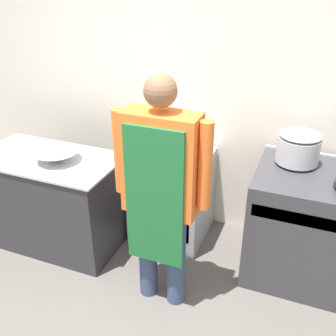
{
  "coord_description": "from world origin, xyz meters",
  "views": [
    {
      "loc": [
        1.03,
        -1.44,
        2.34
      ],
      "look_at": [
        0.06,
        1.0,
        0.97
      ],
      "focal_mm": 42.0,
      "sensor_mm": 36.0,
      "label": 1
    }
  ],
  "objects_px": {
    "person_cook": "(161,184)",
    "stock_pot": "(298,147)",
    "stove": "(314,227)",
    "fridge_unit": "(172,196)",
    "mixing_bowl": "(56,156)"
  },
  "relations": [
    {
      "from": "mixing_bowl",
      "to": "fridge_unit",
      "type": "bearing_deg",
      "value": 31.9
    },
    {
      "from": "stove",
      "to": "fridge_unit",
      "type": "bearing_deg",
      "value": 175.61
    },
    {
      "from": "person_cook",
      "to": "stock_pot",
      "type": "height_order",
      "value": "person_cook"
    },
    {
      "from": "fridge_unit",
      "to": "stock_pot",
      "type": "xyz_separation_m",
      "value": [
        1.03,
        0.04,
        0.66
      ]
    },
    {
      "from": "stove",
      "to": "mixing_bowl",
      "type": "height_order",
      "value": "mixing_bowl"
    },
    {
      "from": "fridge_unit",
      "to": "stove",
      "type": "bearing_deg",
      "value": -4.39
    },
    {
      "from": "stove",
      "to": "person_cook",
      "type": "height_order",
      "value": "person_cook"
    },
    {
      "from": "stove",
      "to": "stock_pot",
      "type": "bearing_deg",
      "value": 148.65
    },
    {
      "from": "stock_pot",
      "to": "mixing_bowl",
      "type": "bearing_deg",
      "value": -163.3
    },
    {
      "from": "stove",
      "to": "mixing_bowl",
      "type": "relative_size",
      "value": 2.67
    },
    {
      "from": "fridge_unit",
      "to": "person_cook",
      "type": "xyz_separation_m",
      "value": [
        0.22,
        -0.8,
        0.6
      ]
    },
    {
      "from": "person_cook",
      "to": "stock_pot",
      "type": "xyz_separation_m",
      "value": [
        0.81,
        0.84,
        0.06
      ]
    },
    {
      "from": "fridge_unit",
      "to": "mixing_bowl",
      "type": "bearing_deg",
      "value": -148.1
    },
    {
      "from": "fridge_unit",
      "to": "mixing_bowl",
      "type": "relative_size",
      "value": 2.24
    },
    {
      "from": "person_cook",
      "to": "mixing_bowl",
      "type": "height_order",
      "value": "person_cook"
    }
  ]
}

